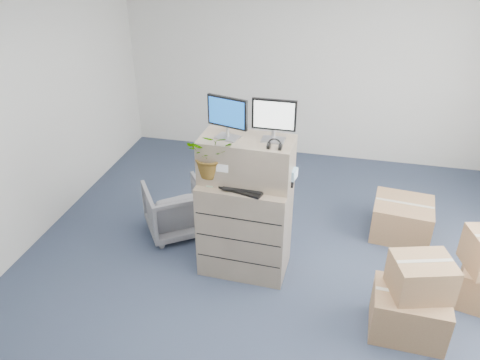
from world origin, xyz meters
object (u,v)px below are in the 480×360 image
Objects in this scene: monitor_left at (227,115)px; keyboard at (242,189)px; monitor_right at (274,118)px; office_chair at (175,207)px; water_bottle at (252,171)px; filing_cabinet_lower at (245,226)px; potted_plant at (212,159)px.

keyboard is at bearing -26.71° from monitor_left.
office_chair is (-1.23, 0.41, -1.43)m from monitor_right.
monitor_right is at bearing 21.09° from monitor_left.
filing_cabinet_lower is at bearing -151.55° from water_bottle.
filing_cabinet_lower reaches higher than office_chair.
monitor_left is at bearing 36.71° from potted_plant.
monitor_left reaches higher than potted_plant.
filing_cabinet_lower is 2.14× the size of potted_plant.
water_bottle is at bearing 15.90° from potted_plant.
monitor_right is 1.67× the size of water_bottle.
monitor_right is at bearing 127.45° from office_chair.
potted_plant is (-0.39, -0.11, 0.14)m from water_bottle.
monitor_right is 1.93m from office_chair.
monitor_right reaches higher than water_bottle.
monitor_left is 0.99× the size of monitor_right.
monitor_right is at bearing 9.68° from water_bottle.
potted_plant is 1.31m from office_chair.
keyboard is (0.00, -0.15, 0.55)m from filing_cabinet_lower.
water_bottle is at bearing 122.78° from office_chair.
monitor_right is 0.95× the size of keyboard.
monitor_left is at bearing 173.63° from filing_cabinet_lower.
monitor_right is at bearing 55.96° from keyboard.
potted_plant is at bearing -164.76° from filing_cabinet_lower.
keyboard reaches higher than office_chair.
monitor_right reaches higher than keyboard.
office_chair is (-1.04, 0.44, -0.86)m from water_bottle.
potted_plant reaches higher than water_bottle.
potted_plant is at bearing -165.66° from monitor_right.
water_bottle reaches higher than filing_cabinet_lower.
monitor_left is 0.60× the size of office_chair.
monitor_left is at bearing -178.25° from water_bottle.
water_bottle reaches higher than office_chair.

